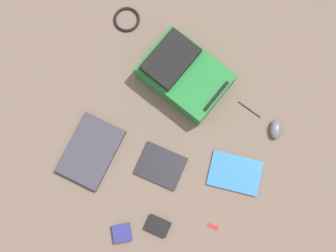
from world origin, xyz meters
TOP-DOWN VIEW (x-y plane):
  - ground_plane at (0.00, 0.00)m, footprint 3.88×3.88m
  - backpack at (-0.32, -0.02)m, footprint 0.38×0.48m
  - laptop at (0.26, -0.25)m, footprint 0.36×0.26m
  - book_blue at (0.00, 0.46)m, footprint 0.25×0.30m
  - book_comic at (0.15, 0.11)m, footprint 0.20×0.25m
  - computer_mouse at (-0.30, 0.54)m, footprint 0.12×0.10m
  - cable_coil at (-0.46, -0.45)m, footprint 0.15×0.15m
  - power_brick at (0.42, 0.24)m, footprint 0.09×0.12m
  - pen_black at (-0.33, 0.37)m, footprint 0.03×0.15m
  - earbud_pouch at (0.54, 0.10)m, footprint 0.12×0.12m
  - usb_stick at (0.29, 0.49)m, footprint 0.02×0.06m

SIDE VIEW (x-z plane):
  - ground_plane at x=0.00m, z-range 0.00..0.00m
  - usb_stick at x=0.29m, z-range 0.00..0.01m
  - pen_black at x=-0.33m, z-range 0.00..0.01m
  - book_blue at x=0.00m, z-range 0.00..0.01m
  - cable_coil at x=-0.46m, z-range 0.00..0.01m
  - book_comic at x=0.15m, z-range 0.00..0.02m
  - earbud_pouch at x=0.54m, z-range 0.00..0.03m
  - laptop at x=0.26m, z-range 0.00..0.03m
  - power_brick at x=0.42m, z-range 0.00..0.03m
  - computer_mouse at x=-0.30m, z-range 0.00..0.04m
  - backpack at x=-0.32m, z-range -0.01..0.15m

